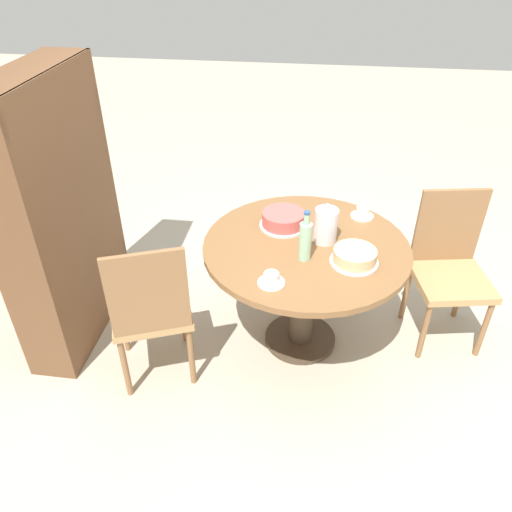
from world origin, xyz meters
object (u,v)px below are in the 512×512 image
Objects in this scene: chair_b at (449,266)px; coffee_pot at (326,224)px; bookshelf at (65,222)px; cup_b at (362,213)px; cup_a at (271,279)px; cake_second at (355,257)px; water_bottle at (305,240)px; chair_a at (151,309)px; cake_main at (283,220)px.

chair_b is 3.99× the size of coffee_pot.
bookshelf is at bearing 93.08° from coffee_pot.
cup_a is at bearing 147.07° from cup_b.
cake_second is 0.47m from cup_a.
water_bottle is at bearing 151.56° from coffee_pot.
chair_a is at bearing 116.28° from coffee_pot.
coffee_pot reaches higher than chair_b.
water_bottle is 1.03× the size of cake_main.
coffee_pot is (-0.18, 0.76, 0.34)m from chair_b.
cake_second reaches higher than cup_a.
coffee_pot is 0.50m from cup_a.
cup_b is (0.38, -1.71, -0.03)m from bookshelf.
cup_b is at bearing -32.93° from cup_a.
bookshelf is at bearing 175.86° from chair_b.
chair_b is 6.80× the size of cup_a.
cup_a is 0.87m from cup_b.
cake_main is 2.00× the size of cup_b.
cup_a is at bearing -159.78° from chair_b.
bookshelf is 1.75m from cup_b.
bookshelf is 11.72× the size of cup_a.
cup_b is (0.74, -1.11, 0.25)m from chair_a.
coffee_pot is at bearing -116.95° from cake_main.
chair_b is at bearing -87.08° from cake_main.
cake_second is at bearing -128.44° from cake_main.
bookshelf reaches higher than water_bottle.
chair_a and chair_b have the same top height.
cake_second is (-0.32, -0.40, -0.01)m from cake_main.
coffee_pot is at bearing -175.37° from chair_a.
cup_b is at bearing -167.98° from chair_a.
bookshelf is 1.28m from cup_a.
coffee_pot is 0.85× the size of cake_main.
chair_b is 1.00m from water_bottle.
cup_a and cup_b have the same top height.
chair_b is 0.61m from cup_b.
water_bottle reaches higher than chair_a.
bookshelf is at bearing -53.04° from chair_a.
water_bottle is (-0.19, 0.10, 0.01)m from coffee_pot.
cake_main is (-0.05, 1.00, 0.27)m from chair_b.
chair_a is 0.90m from water_bottle.
cup_a is at bearing 74.24° from bookshelf.
chair_a is at bearing 107.59° from water_bottle.
cake_main is 0.51m from cake_second.
cake_second is (0.25, -1.05, 0.27)m from chair_a.
chair_b is at bearing -59.17° from cup_a.
chair_b is 0.75m from cake_second.
coffee_pot is 0.92× the size of cake_second.
cake_main is (0.12, 0.24, -0.06)m from coffee_pot.
bookshelf is at bearing 74.24° from cup_a.
cake_second reaches higher than cup_b.
cup_a is (-0.24, 0.15, -0.09)m from water_bottle.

